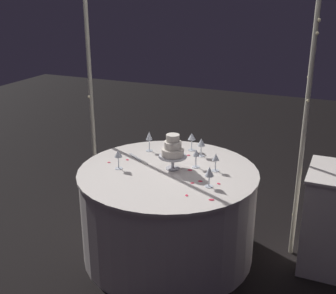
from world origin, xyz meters
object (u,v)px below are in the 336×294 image
(tiered_cake, at_px, (173,149))
(wine_glass_4, at_px, (201,143))
(wine_glass_0, at_px, (118,155))
(wine_glass_1, at_px, (216,158))
(decorative_arch, at_px, (188,66))
(wine_glass_5, at_px, (192,137))
(main_table, at_px, (168,213))
(cake_knife, at_px, (139,160))
(wine_glass_6, at_px, (149,137))
(wine_glass_3, at_px, (209,172))
(wine_glass_2, at_px, (196,154))

(tiered_cake, distance_m, wine_glass_4, 0.37)
(wine_glass_0, xyz_separation_m, wine_glass_1, (0.70, 0.26, -0.01))
(decorative_arch, height_order, wine_glass_5, decorative_arch)
(decorative_arch, relative_size, main_table, 1.65)
(decorative_arch, xyz_separation_m, cake_knife, (-0.30, -0.30, -0.74))
(wine_glass_5, bearing_deg, decorative_arch, -97.12)
(wine_glass_5, bearing_deg, wine_glass_1, -47.10)
(cake_knife, bearing_deg, wine_glass_0, -106.26)
(decorative_arch, height_order, wine_glass_0, decorative_arch)
(main_table, xyz_separation_m, tiered_cake, (0.02, 0.05, 0.53))
(wine_glass_4, height_order, wine_glass_6, wine_glass_6)
(cake_knife, bearing_deg, wine_glass_4, 33.69)
(wine_glass_4, height_order, cake_knife, wine_glass_4)
(wine_glass_0, xyz_separation_m, wine_glass_4, (0.50, 0.51, -0.00))
(decorative_arch, bearing_deg, wine_glass_1, -38.27)
(wine_glass_0, bearing_deg, main_table, 18.02)
(wine_glass_0, distance_m, wine_glass_1, 0.75)
(main_table, xyz_separation_m, cake_knife, (-0.30, 0.10, 0.37))
(main_table, xyz_separation_m, wine_glass_0, (-0.37, -0.12, 0.48))
(cake_knife, bearing_deg, wine_glass_6, 94.50)
(decorative_arch, xyz_separation_m, wine_glass_4, (0.13, -0.01, -0.63))
(wine_glass_3, distance_m, wine_glass_5, 0.74)
(tiered_cake, xyz_separation_m, wine_glass_6, (-0.34, 0.28, -0.03))
(wine_glass_1, bearing_deg, decorative_arch, 141.73)
(wine_glass_2, relative_size, wine_glass_5, 0.96)
(wine_glass_0, relative_size, wine_glass_4, 0.99)
(wine_glass_1, bearing_deg, wine_glass_4, 129.25)
(wine_glass_2, distance_m, wine_glass_6, 0.53)
(tiered_cake, xyz_separation_m, wine_glass_0, (-0.39, -0.16, -0.05))
(tiered_cake, height_order, wine_glass_5, tiered_cake)
(wine_glass_1, bearing_deg, wine_glass_5, 132.90)
(wine_glass_4, bearing_deg, wine_glass_0, -134.18)
(decorative_arch, bearing_deg, tiered_cake, -86.66)
(wine_glass_0, distance_m, wine_glass_5, 0.72)
(wine_glass_1, distance_m, wine_glass_5, 0.48)
(decorative_arch, bearing_deg, wine_glass_0, -124.87)
(wine_glass_1, distance_m, wine_glass_2, 0.16)
(wine_glass_0, bearing_deg, wine_glass_1, 20.17)
(wine_glass_4, bearing_deg, wine_glass_1, -50.75)
(main_table, bearing_deg, wine_glass_6, 134.08)
(main_table, distance_m, wine_glass_6, 0.68)
(main_table, height_order, wine_glass_1, wine_glass_1)
(wine_glass_2, height_order, cake_knife, wine_glass_2)
(wine_glass_0, height_order, wine_glass_2, wine_glass_0)
(tiered_cake, bearing_deg, wine_glass_0, -156.95)
(wine_glass_2, bearing_deg, cake_knife, -174.87)
(main_table, bearing_deg, cake_knife, 160.93)
(main_table, distance_m, wine_glass_0, 0.62)
(wine_glass_3, xyz_separation_m, cake_knife, (-0.68, 0.25, -0.11))
(main_table, relative_size, wine_glass_2, 9.34)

